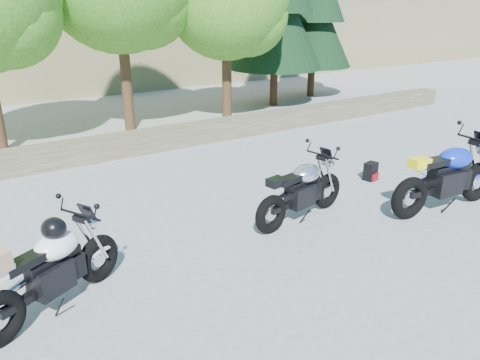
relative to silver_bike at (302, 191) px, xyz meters
name	(u,v)px	position (x,y,z in m)	size (l,w,h in m)	color
ground	(266,252)	(-1.13, -0.60, -0.49)	(90.00, 90.00, 0.00)	gray
stone_wall	(129,144)	(-1.13, 4.90, -0.24)	(22.00, 0.55, 0.50)	#4C4332
conifer_far	(315,4)	(7.27, 8.20, 2.77)	(2.82, 2.82, 6.27)	#382314
silver_bike	(302,191)	(0.00, 0.00, 0.00)	(2.02, 0.66, 1.02)	black
white_bike	(50,268)	(-3.95, -0.34, 0.05)	(1.86, 1.09, 1.12)	black
blue_bike	(447,178)	(2.33, -1.02, 0.08)	(2.37, 0.75, 1.19)	black
backpack	(371,172)	(2.35, 0.65, -0.32)	(0.30, 0.27, 0.36)	black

